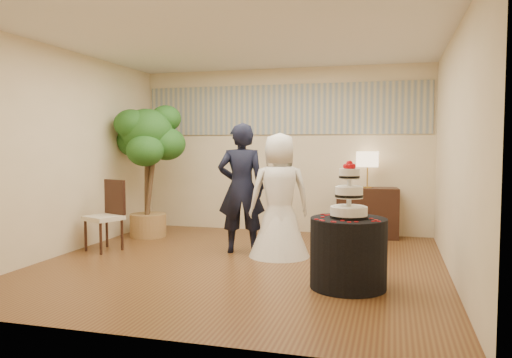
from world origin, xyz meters
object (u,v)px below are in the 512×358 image
(groom, at_px, (241,188))
(console, at_px, (367,213))
(cake_table, at_px, (348,253))
(wedding_cake, at_px, (349,189))
(table_lamp, at_px, (367,170))
(side_chair, at_px, (104,216))
(ficus_tree, at_px, (147,170))
(bride, at_px, (279,195))

(groom, height_order, console, groom)
(cake_table, distance_m, wedding_cake, 0.67)
(table_lamp, bearing_deg, groom, -135.78)
(groom, height_order, side_chair, groom)
(ficus_tree, bearing_deg, bride, -19.06)
(ficus_tree, bearing_deg, console, 13.99)
(wedding_cake, bearing_deg, console, 89.13)
(table_lamp, bearing_deg, bride, -122.43)
(bride, distance_m, ficus_tree, 2.53)
(console, xyz_separation_m, table_lamp, (0.00, 0.00, 0.69))
(groom, bearing_deg, console, -150.64)
(ficus_tree, relative_size, side_chair, 2.19)
(groom, bearing_deg, side_chair, -2.65)
(groom, xyz_separation_m, bride, (0.56, -0.09, -0.07))
(wedding_cake, relative_size, console, 0.62)
(bride, relative_size, wedding_cake, 2.76)
(wedding_cake, distance_m, table_lamp, 2.94)
(groom, xyz_separation_m, ficus_tree, (-1.82, 0.73, 0.20))
(ficus_tree, bearing_deg, wedding_cake, -31.45)
(cake_table, height_order, ficus_tree, ficus_tree)
(bride, distance_m, wedding_cake, 1.64)
(cake_table, bearing_deg, groom, 139.53)
(cake_table, xyz_separation_m, ficus_tree, (-3.40, 2.08, 0.73))
(table_lamp, bearing_deg, wedding_cake, -90.87)
(table_lamp, bearing_deg, side_chair, -150.56)
(cake_table, xyz_separation_m, console, (0.04, 2.94, 0.04))
(wedding_cake, xyz_separation_m, side_chair, (-3.50, 0.94, -0.54))
(table_lamp, distance_m, ficus_tree, 3.55)
(cake_table, bearing_deg, ficus_tree, 148.55)
(console, xyz_separation_m, ficus_tree, (-3.45, -0.86, 0.69))
(console, bearing_deg, cake_table, -97.52)
(ficus_tree, distance_m, side_chair, 1.29)
(groom, relative_size, table_lamp, 3.10)
(cake_table, xyz_separation_m, wedding_cake, (0.00, 0.00, 0.67))
(groom, xyz_separation_m, cake_table, (1.59, -1.35, -0.53))
(groom, distance_m, cake_table, 2.15)
(wedding_cake, height_order, table_lamp, table_lamp)
(console, height_order, side_chair, side_chair)
(bride, xyz_separation_m, table_lamp, (1.07, 1.68, 0.27))
(wedding_cake, relative_size, side_chair, 0.60)
(groom, xyz_separation_m, wedding_cake, (1.59, -1.35, 0.14))
(console, bearing_deg, wedding_cake, -97.52)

